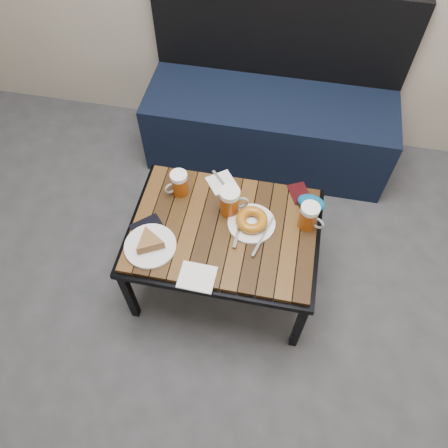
% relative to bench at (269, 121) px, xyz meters
% --- Properties ---
extents(bench, '(1.40, 0.50, 0.95)m').
position_rel_bench_xyz_m(bench, '(0.00, 0.00, 0.00)').
color(bench, black).
rests_on(bench, ground).
extents(cafe_table, '(0.84, 0.62, 0.47)m').
position_rel_bench_xyz_m(cafe_table, '(-0.09, -0.92, 0.16)').
color(cafe_table, black).
rests_on(cafe_table, ground).
extents(beer_mug_left, '(0.11, 0.10, 0.12)m').
position_rel_bench_xyz_m(beer_mug_left, '(-0.33, -0.76, 0.26)').
color(beer_mug_left, '#923D0B').
rests_on(beer_mug_left, cafe_table).
extents(beer_mug_centre, '(0.14, 0.10, 0.14)m').
position_rel_bench_xyz_m(beer_mug_centre, '(-0.08, -0.83, 0.27)').
color(beer_mug_centre, '#923D0B').
rests_on(beer_mug_centre, cafe_table).
extents(beer_mug_right, '(0.12, 0.10, 0.13)m').
position_rel_bench_xyz_m(beer_mug_right, '(0.26, -0.84, 0.26)').
color(beer_mug_right, '#923D0B').
rests_on(beer_mug_right, cafe_table).
extents(plate_pie, '(0.22, 0.22, 0.06)m').
position_rel_bench_xyz_m(plate_pie, '(-0.38, -1.07, 0.22)').
color(plate_pie, white).
rests_on(plate_pie, cafe_table).
extents(plate_bagel, '(0.21, 0.27, 0.06)m').
position_rel_bench_xyz_m(plate_bagel, '(0.02, -0.88, 0.22)').
color(plate_bagel, white).
rests_on(plate_bagel, cafe_table).
extents(napkin_left, '(0.17, 0.17, 0.01)m').
position_rel_bench_xyz_m(napkin_left, '(-0.15, -0.68, 0.20)').
color(napkin_left, white).
rests_on(napkin_left, cafe_table).
extents(napkin_right, '(0.15, 0.13, 0.01)m').
position_rel_bench_xyz_m(napkin_right, '(-0.15, -1.18, 0.20)').
color(napkin_right, white).
rests_on(napkin_right, cafe_table).
extents(passport_navy, '(0.16, 0.16, 0.01)m').
position_rel_bench_xyz_m(passport_navy, '(-0.42, -0.98, 0.20)').
color(passport_navy, black).
rests_on(passport_navy, cafe_table).
extents(passport_burgundy, '(0.13, 0.14, 0.01)m').
position_rel_bench_xyz_m(passport_burgundy, '(0.21, -0.67, 0.20)').
color(passport_burgundy, black).
rests_on(passport_burgundy, cafe_table).
extents(knit_pouch, '(0.14, 0.11, 0.06)m').
position_rel_bench_xyz_m(knit_pouch, '(0.27, -0.73, 0.23)').
color(knit_pouch, '#053F8B').
rests_on(knit_pouch, cafe_table).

